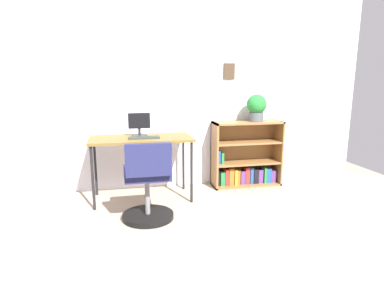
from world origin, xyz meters
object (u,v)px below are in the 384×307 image
at_px(potted_plant_on_shelf, 257,107).
at_px(office_chair, 148,186).
at_px(desk, 141,142).
at_px(monitor, 139,125).
at_px(keyboard, 144,138).
at_px(bookshelf_low, 245,158).

bearing_deg(potted_plant_on_shelf, office_chair, -149.64).
height_order(office_chair, potted_plant_on_shelf, potted_plant_on_shelf).
height_order(desk, monitor, monitor).
bearing_deg(office_chair, monitor, 91.17).
xyz_separation_m(office_chair, potted_plant_on_shelf, (1.47, 0.86, 0.68)).
xyz_separation_m(monitor, keyboard, (0.04, -0.17, -0.12)).
relative_size(keyboard, office_chair, 0.42).
bearing_deg(office_chair, potted_plant_on_shelf, 30.36).
bearing_deg(bookshelf_low, monitor, -172.84).
xyz_separation_m(desk, keyboard, (0.03, -0.08, 0.07)).
relative_size(desk, monitor, 4.31).
relative_size(monitor, office_chair, 0.33).
relative_size(bookshelf_low, potted_plant_on_shelf, 2.61).
height_order(desk, potted_plant_on_shelf, potted_plant_on_shelf).
distance_m(monitor, potted_plant_on_shelf, 1.50).
relative_size(monitor, potted_plant_on_shelf, 0.77).
height_order(keyboard, bookshelf_low, bookshelf_low).
bearing_deg(keyboard, desk, 111.62).
distance_m(keyboard, bookshelf_low, 1.43).
relative_size(office_chair, potted_plant_on_shelf, 2.37).
bearing_deg(keyboard, bookshelf_low, 14.36).
xyz_separation_m(monitor, bookshelf_low, (1.38, 0.17, -0.50)).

